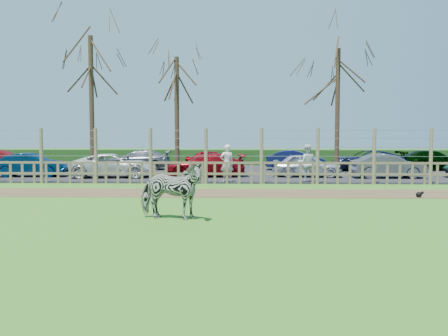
{
  "coord_description": "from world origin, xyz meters",
  "views": [
    {
      "loc": [
        1.56,
        -14.35,
        2.28
      ],
      "look_at": [
        1.0,
        2.5,
        1.1
      ],
      "focal_mm": 40.0,
      "sensor_mm": 36.0,
      "label": 1
    }
  ],
  "objects_px": {
    "car_3": "(205,165)",
    "tree_right": "(338,80)",
    "car_2": "(114,165)",
    "car_9": "(137,160)",
    "visitor_a": "(227,163)",
    "car_12": "(367,160)",
    "car_11": "(296,160)",
    "crow": "(419,194)",
    "car_4": "(307,165)",
    "car_1": "(32,165)",
    "tree_left": "(91,71)",
    "tree_mid": "(177,87)",
    "visitor_b": "(307,163)",
    "zebra": "(171,191)",
    "car_7": "(0,160)",
    "car_10": "(213,160)",
    "car_13": "(433,160)",
    "car_5": "(388,166)"
  },
  "relations": [
    {
      "from": "car_3",
      "to": "tree_right",
      "type": "bearing_deg",
      "value": 104.96
    },
    {
      "from": "car_2",
      "to": "car_9",
      "type": "height_order",
      "value": "same"
    },
    {
      "from": "visitor_a",
      "to": "car_12",
      "type": "distance_m",
      "value": 11.3
    },
    {
      "from": "car_9",
      "to": "car_11",
      "type": "xyz_separation_m",
      "value": [
        9.76,
        -0.04,
        0.0
      ]
    },
    {
      "from": "crow",
      "to": "car_4",
      "type": "height_order",
      "value": "car_4"
    },
    {
      "from": "car_1",
      "to": "car_12",
      "type": "bearing_deg",
      "value": -78.65
    },
    {
      "from": "tree_left",
      "to": "car_2",
      "type": "xyz_separation_m",
      "value": [
        1.59,
        -1.75,
        -4.98
      ]
    },
    {
      "from": "tree_mid",
      "to": "car_3",
      "type": "distance_m",
      "value": 5.09
    },
    {
      "from": "visitor_b",
      "to": "car_9",
      "type": "relative_size",
      "value": 0.42
    },
    {
      "from": "zebra",
      "to": "crow",
      "type": "xyz_separation_m",
      "value": [
        8.17,
        4.78,
        -0.66
      ]
    },
    {
      "from": "car_9",
      "to": "visitor_a",
      "type": "bearing_deg",
      "value": 33.0
    },
    {
      "from": "car_7",
      "to": "car_10",
      "type": "height_order",
      "value": "same"
    },
    {
      "from": "car_7",
      "to": "car_13",
      "type": "bearing_deg",
      "value": -92.3
    },
    {
      "from": "visitor_b",
      "to": "car_12",
      "type": "bearing_deg",
      "value": -119.97
    },
    {
      "from": "tree_right",
      "to": "car_4",
      "type": "height_order",
      "value": "tree_right"
    },
    {
      "from": "car_10",
      "to": "car_13",
      "type": "relative_size",
      "value": 0.85
    },
    {
      "from": "car_2",
      "to": "car_9",
      "type": "xyz_separation_m",
      "value": [
        0.09,
        5.44,
        0.0
      ]
    },
    {
      "from": "tree_left",
      "to": "car_11",
      "type": "xyz_separation_m",
      "value": [
        11.44,
        3.65,
        -4.98
      ]
    },
    {
      "from": "car_4",
      "to": "car_10",
      "type": "xyz_separation_m",
      "value": [
        -5.12,
        5.0,
        0.0
      ]
    },
    {
      "from": "car_2",
      "to": "car_5",
      "type": "xyz_separation_m",
      "value": [
        13.88,
        0.07,
        0.0
      ]
    },
    {
      "from": "zebra",
      "to": "car_7",
      "type": "xyz_separation_m",
      "value": [
        -13.13,
        17.5,
        -0.13
      ]
    },
    {
      "from": "visitor_a",
      "to": "car_7",
      "type": "bearing_deg",
      "value": -44.84
    },
    {
      "from": "car_3",
      "to": "car_4",
      "type": "relative_size",
      "value": 1.17
    },
    {
      "from": "car_7",
      "to": "car_10",
      "type": "bearing_deg",
      "value": -91.59
    },
    {
      "from": "tree_right",
      "to": "crow",
      "type": "bearing_deg",
      "value": -85.15
    },
    {
      "from": "car_10",
      "to": "car_12",
      "type": "bearing_deg",
      "value": -98.31
    },
    {
      "from": "visitor_a",
      "to": "car_3",
      "type": "xyz_separation_m",
      "value": [
        -1.2,
        2.8,
        -0.26
      ]
    },
    {
      "from": "tree_left",
      "to": "car_12",
      "type": "bearing_deg",
      "value": 12.88
    },
    {
      "from": "crow",
      "to": "car_4",
      "type": "relative_size",
      "value": 0.08
    },
    {
      "from": "tree_left",
      "to": "car_9",
      "type": "height_order",
      "value": "tree_left"
    },
    {
      "from": "car_1",
      "to": "visitor_a",
      "type": "bearing_deg",
      "value": -108.12
    },
    {
      "from": "visitor_b",
      "to": "car_9",
      "type": "distance_m",
      "value": 12.04
    },
    {
      "from": "car_5",
      "to": "visitor_b",
      "type": "bearing_deg",
      "value": 115.22
    },
    {
      "from": "crow",
      "to": "car_2",
      "type": "relative_size",
      "value": 0.06
    },
    {
      "from": "crow",
      "to": "car_11",
      "type": "bearing_deg",
      "value": 103.09
    },
    {
      "from": "crow",
      "to": "car_5",
      "type": "xyz_separation_m",
      "value": [
        1.07,
        7.4,
        0.53
      ]
    },
    {
      "from": "car_12",
      "to": "car_9",
      "type": "bearing_deg",
      "value": -95.64
    },
    {
      "from": "tree_right",
      "to": "car_3",
      "type": "bearing_deg",
      "value": -159.37
    },
    {
      "from": "tree_right",
      "to": "visitor_b",
      "type": "height_order",
      "value": "tree_right"
    },
    {
      "from": "car_5",
      "to": "car_9",
      "type": "height_order",
      "value": "same"
    },
    {
      "from": "car_11",
      "to": "tree_left",
      "type": "bearing_deg",
      "value": 115.0
    },
    {
      "from": "tree_left",
      "to": "car_3",
      "type": "distance_m",
      "value": 8.07
    },
    {
      "from": "car_9",
      "to": "car_13",
      "type": "xyz_separation_m",
      "value": [
        18.0,
        -0.05,
        0.0
      ]
    },
    {
      "from": "crow",
      "to": "car_2",
      "type": "bearing_deg",
      "value": 150.2
    },
    {
      "from": "tree_left",
      "to": "crow",
      "type": "relative_size",
      "value": 28.41
    },
    {
      "from": "zebra",
      "to": "car_3",
      "type": "relative_size",
      "value": 0.44
    },
    {
      "from": "tree_right",
      "to": "zebra",
      "type": "relative_size",
      "value": 4.04
    },
    {
      "from": "tree_right",
      "to": "tree_left",
      "type": "bearing_deg",
      "value": -173.66
    },
    {
      "from": "tree_left",
      "to": "car_3",
      "type": "relative_size",
      "value": 1.9
    },
    {
      "from": "car_12",
      "to": "car_4",
      "type": "bearing_deg",
      "value": -46.94
    }
  ]
}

